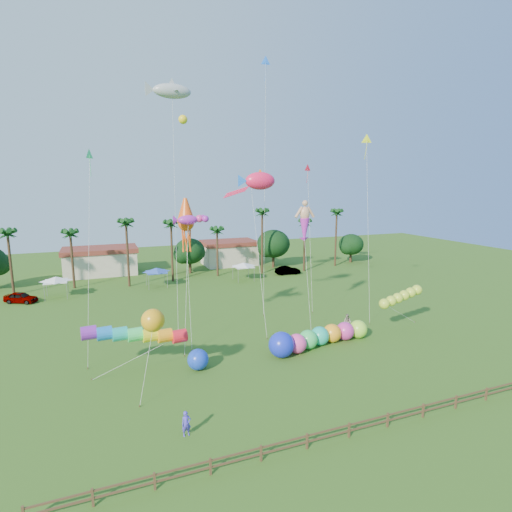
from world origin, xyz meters
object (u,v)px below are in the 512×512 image
object	(u,v)px
car_a	(21,297)
caterpillar_inflatable	(316,338)
spectator_a	(186,424)
blue_ball	(198,359)
spectator_b	(347,322)
car_b	(288,270)

from	to	relation	value
car_a	caterpillar_inflatable	distance (m)	40.61
spectator_a	blue_ball	world-z (taller)	blue_ball
car_a	caterpillar_inflatable	bearing A→B (deg)	-105.03
car_a	caterpillar_inflatable	size ratio (longest dim) A/B	0.37
spectator_b	caterpillar_inflatable	distance (m)	6.29
spectator_a	caterpillar_inflatable	bearing A→B (deg)	26.48
spectator_b	car_a	bearing A→B (deg)	-152.74
caterpillar_inflatable	blue_ball	world-z (taller)	caterpillar_inflatable
car_b	blue_ball	bearing A→B (deg)	147.15
spectator_a	car_a	bearing A→B (deg)	106.11
car_a	blue_ball	size ratio (longest dim) A/B	2.36
spectator_b	caterpillar_inflatable	world-z (taller)	caterpillar_inflatable
caterpillar_inflatable	blue_ball	bearing A→B (deg)	173.14
car_b	caterpillar_inflatable	size ratio (longest dim) A/B	0.38
spectator_a	caterpillar_inflatable	size ratio (longest dim) A/B	0.14
caterpillar_inflatable	car_a	bearing A→B (deg)	127.63
car_b	caterpillar_inflatable	xyz separation A→B (m)	(-11.71, -30.32, 0.27)
spectator_a	spectator_b	size ratio (longest dim) A/B	0.92
car_a	spectator_b	distance (m)	43.10
spectator_b	spectator_a	bearing A→B (deg)	-86.51
car_b	blue_ball	world-z (taller)	blue_ball
car_a	spectator_b	xyz separation A→B (m)	(35.15, -24.94, 0.16)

